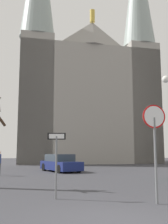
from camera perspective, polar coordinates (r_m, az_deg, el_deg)
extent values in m
plane|color=#38383D|center=(7.05, 6.67, -21.75)|extent=(120.00, 120.00, 0.00)
cube|color=gray|center=(41.39, 0.08, 0.65)|extent=(20.85, 14.62, 15.97)
pyramid|color=gray|center=(39.47, 1.77, 15.87)|extent=(6.98, 2.95, 3.50)
cylinder|color=gold|center=(40.62, 1.75, 19.28)|extent=(0.70, 0.70, 1.80)
cube|color=gray|center=(36.71, -10.05, 2.68)|extent=(4.91, 4.91, 16.94)
cube|color=gray|center=(40.29, 11.78, 1.77)|extent=(4.91, 4.91, 16.94)
cylinder|color=slate|center=(9.31, 14.66, -9.61)|extent=(0.08, 0.08, 2.77)
cylinder|color=red|center=(9.38, 14.35, -0.90)|extent=(0.79, 0.12, 0.79)
cylinder|color=white|center=(9.36, 14.40, -0.88)|extent=(0.69, 0.08, 0.69)
cylinder|color=slate|center=(9.99, -5.81, -11.34)|extent=(0.07, 0.07, 2.20)
cube|color=black|center=(9.99, -5.72, -5.03)|extent=(0.65, 0.03, 0.24)
cube|color=white|center=(9.97, -5.72, -5.03)|extent=(0.55, 0.01, 0.17)
sphere|color=white|center=(13.39, 16.62, 6.55)|extent=(0.33, 0.33, 0.33)
cube|color=navy|center=(22.98, -4.87, -11.02)|extent=(3.60, 4.86, 0.69)
cube|color=#333D47|center=(23.17, -5.10, -9.43)|extent=(2.57, 2.99, 0.58)
cylinder|color=black|center=(22.00, -1.15, -11.63)|extent=(0.48, 0.67, 0.64)
cylinder|color=black|center=(21.26, -5.07, -11.73)|extent=(0.48, 0.67, 0.64)
cylinder|color=black|center=(24.73, -4.71, -11.22)|extent=(0.48, 0.67, 0.64)
cylinder|color=black|center=(24.07, -8.27, -11.25)|extent=(0.48, 0.67, 0.64)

